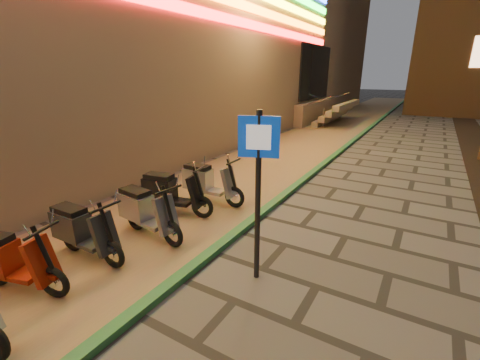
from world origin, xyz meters
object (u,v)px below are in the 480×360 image
Objects in this scene: scooter_6 at (81,230)px; scooter_8 at (170,192)px; scooter_5 at (8,260)px; scooter_7 at (144,211)px; scooter_9 at (207,182)px; pedestrian_sign at (258,176)px.

scooter_6 is 0.95× the size of scooter_8.
scooter_6 is (0.06, 1.03, 0.01)m from scooter_5.
scooter_8 is at bearing 111.72° from scooter_7.
scooter_8 is at bearing 86.52° from scooter_6.
scooter_9 is (0.27, 0.92, -0.00)m from scooter_8.
scooter_5 is 0.94× the size of scooter_8.
scooter_8 is (0.13, 3.01, 0.03)m from scooter_5.
scooter_6 is at bearing -98.44° from scooter_9.
scooter_6 is (-2.69, -0.91, -1.10)m from pedestrian_sign.
scooter_6 is 1.98m from scooter_8.
scooter_5 is at bearing -103.66° from scooter_8.
scooter_5 is at bearing -165.52° from pedestrian_sign.
pedestrian_sign is at bearing 19.25° from scooter_5.
scooter_8 reaches higher than scooter_9.
pedestrian_sign is 1.56× the size of scooter_7.
scooter_6 is 1.08m from scooter_7.
scooter_6 reaches higher than scooter_5.
pedestrian_sign is 3.26m from scooter_9.
scooter_9 is (-2.35, 1.99, -1.08)m from pedestrian_sign.
scooter_6 is at bearing 177.97° from pedestrian_sign.
scooter_9 is (0.40, 3.93, 0.03)m from scooter_5.
scooter_5 is 2.09m from scooter_7.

